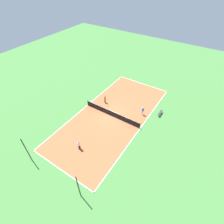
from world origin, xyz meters
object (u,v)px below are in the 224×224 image
at_px(tennis_net, 112,113).
at_px(fence_post_back_right, 27,150).
at_px(player_center_orange, 105,99).
at_px(tennis_ball_midcourt, 120,111).
at_px(fence_post_back_left, 78,187).
at_px(tennis_ball_near_net, 88,151).
at_px(bench, 160,113).
at_px(player_near_blue, 143,110).
at_px(player_near_white, 79,145).

xyz_separation_m(tennis_net, fence_post_back_right, (4.29, 13.06, 1.59)).
xyz_separation_m(player_center_orange, tennis_ball_midcourt, (-3.57, 0.44, -0.83)).
bearing_deg(fence_post_back_left, tennis_ball_near_net, -58.29).
bearing_deg(player_center_orange, tennis_ball_midcourt, 38.54).
relative_size(bench, tennis_ball_midcourt, 22.43).
bearing_deg(fence_post_back_right, tennis_net, -108.20).
distance_m(bench, fence_post_back_left, 18.11).
bearing_deg(fence_post_back_left, player_center_orange, -64.47).
bearing_deg(player_near_blue, fence_post_back_right, 69.79).
height_order(player_near_white, tennis_ball_midcourt, player_near_white).
height_order(tennis_net, bench, tennis_net).
bearing_deg(player_near_blue, player_near_white, 76.63).
bearing_deg(tennis_net, player_center_orange, -37.31).
xyz_separation_m(bench, fence_post_back_left, (2.42, 17.86, 1.79)).
distance_m(tennis_net, bench, 8.26).
xyz_separation_m(tennis_ball_midcourt, fence_post_back_right, (4.80, 14.94, 2.12)).
bearing_deg(tennis_net, fence_post_back_left, 108.20).
distance_m(tennis_net, player_near_white, 8.18).
xyz_separation_m(bench, player_center_orange, (9.77, 2.47, 0.50)).
distance_m(tennis_net, fence_post_back_right, 13.83).
distance_m(tennis_net, fence_post_back_left, 13.83).
xyz_separation_m(tennis_ball_midcourt, fence_post_back_left, (-3.78, 14.94, 2.12)).
distance_m(player_center_orange, fence_post_back_right, 15.49).
bearing_deg(tennis_ball_midcourt, fence_post_back_left, 104.20).
height_order(tennis_net, player_near_blue, player_near_blue).
height_order(tennis_net, fence_post_back_right, fence_post_back_right).
height_order(bench, tennis_ball_midcourt, bench).
distance_m(player_center_orange, player_near_blue, 7.26).
distance_m(tennis_ball_near_net, fence_post_back_right, 7.77).
relative_size(player_near_white, tennis_ball_midcourt, 23.52).
height_order(tennis_net, player_near_white, player_near_white).
bearing_deg(player_center_orange, bench, 59.77).
height_order(player_near_white, fence_post_back_right, fence_post_back_right).
distance_m(player_center_orange, fence_post_back_left, 17.10).
distance_m(bench, fence_post_back_right, 21.05).
bearing_deg(tennis_ball_near_net, fence_post_back_right, 44.13).
xyz_separation_m(bench, player_near_white, (6.83, 12.98, 0.54)).
distance_m(bench, player_near_white, 14.67).
relative_size(tennis_net, fence_post_back_right, 2.41).
xyz_separation_m(player_center_orange, fence_post_back_right, (1.23, 15.39, 1.29)).
height_order(player_near_blue, fence_post_back_left, fence_post_back_left).
relative_size(player_near_blue, player_near_white, 1.02).
xyz_separation_m(tennis_net, bench, (-6.71, -4.80, -0.20)).
bearing_deg(bench, tennis_net, -54.43).
bearing_deg(player_near_white, fence_post_back_left, 27.83).
bearing_deg(player_center_orange, tennis_net, 8.28).
height_order(player_center_orange, tennis_ball_midcourt, player_center_orange).
bearing_deg(tennis_net, tennis_ball_midcourt, -105.14).
bearing_deg(bench, tennis_ball_midcourt, -64.85).
xyz_separation_m(player_near_white, tennis_ball_midcourt, (-0.63, -10.06, -0.87)).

